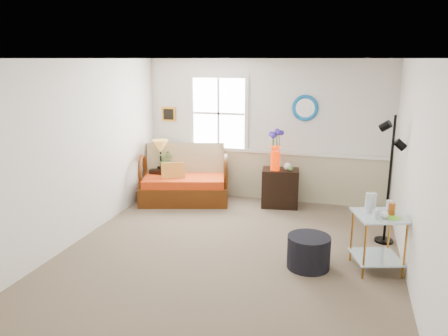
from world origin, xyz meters
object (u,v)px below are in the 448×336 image
(lamp_stand, at_px, (161,183))
(cabinet, at_px, (280,188))
(loveseat, at_px, (184,174))
(side_table, at_px, (377,242))
(ottoman, at_px, (309,252))
(floor_lamp, at_px, (389,180))

(lamp_stand, xyz_separation_m, cabinet, (2.29, 0.09, 0.06))
(loveseat, bearing_deg, side_table, -45.58)
(lamp_stand, xyz_separation_m, ottoman, (3.01, -2.18, -0.07))
(floor_lamp, bearing_deg, cabinet, 168.20)
(side_table, bearing_deg, lamp_stand, 152.42)
(floor_lamp, distance_m, ottoman, 1.66)
(cabinet, xyz_separation_m, side_table, (1.55, -2.09, 0.02))
(lamp_stand, relative_size, ottoman, 1.04)
(floor_lamp, bearing_deg, loveseat, -173.18)
(floor_lamp, height_order, ottoman, floor_lamp)
(loveseat, distance_m, ottoman, 3.24)
(floor_lamp, xyz_separation_m, ottoman, (-0.99, -1.12, -0.72))
(lamp_stand, xyz_separation_m, floor_lamp, (4.00, -1.06, 0.64))
(loveseat, distance_m, floor_lamp, 3.62)
(cabinet, xyz_separation_m, ottoman, (0.72, -2.27, -0.13))
(lamp_stand, xyz_separation_m, side_table, (3.83, -2.00, 0.08))
(cabinet, bearing_deg, ottoman, -79.82)
(loveseat, relative_size, floor_lamp, 0.86)
(loveseat, height_order, floor_lamp, floor_lamp)
(cabinet, relative_size, floor_lamp, 0.37)
(side_table, height_order, floor_lamp, floor_lamp)
(cabinet, height_order, ottoman, cabinet)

